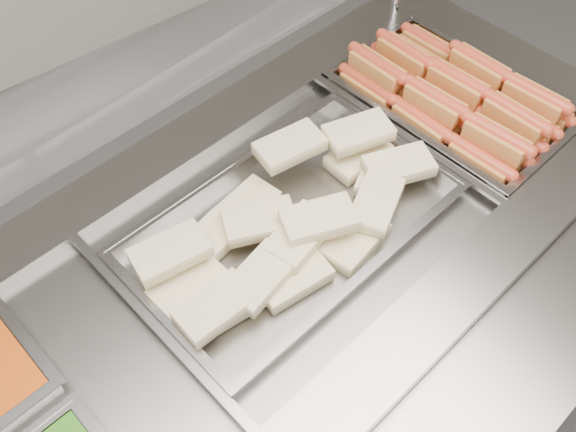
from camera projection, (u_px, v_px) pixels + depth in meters
steam_counter at (274, 335)px, 1.83m from camera, size 2.10×1.09×0.97m
tray_rail at (464, 417)px, 1.25m from camera, size 1.95×0.58×0.06m
sneeze_guard at (184, 46)px, 1.24m from camera, size 1.80×0.49×0.47m
pan_hotdogs at (450, 108)px, 1.77m from camera, size 0.42×0.63×0.11m
pan_wraps at (291, 227)px, 1.50m from camera, size 0.77×0.50×0.08m
hotdogs_in_buns at (455, 96)px, 1.72m from camera, size 0.38×0.58×0.13m
tortilla_wraps at (292, 222)px, 1.45m from camera, size 0.75×0.38×0.11m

